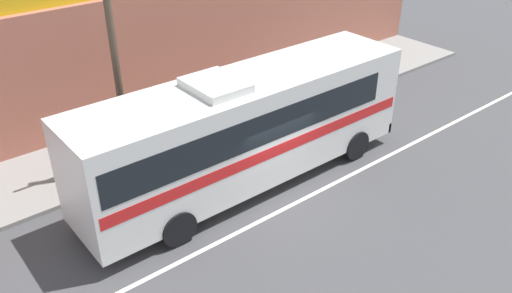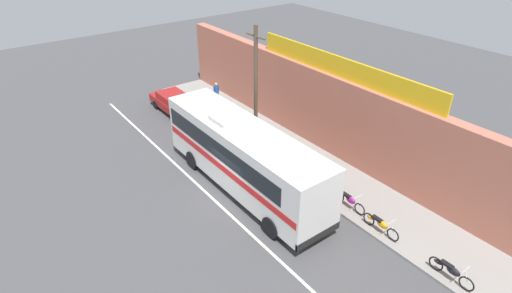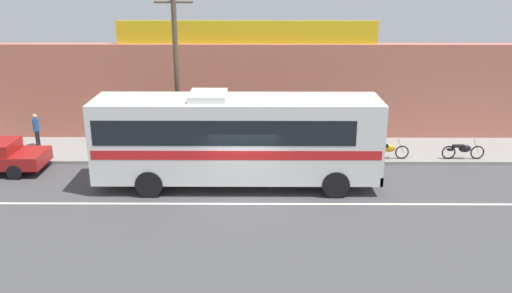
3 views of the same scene
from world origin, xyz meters
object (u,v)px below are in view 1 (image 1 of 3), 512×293
at_px(motorcycle_red, 290,97).
at_px(motorcycle_purple, 382,67).
at_px(utility_pole, 115,59).
at_px(intercity_bus, 245,125).
at_px(motorcycle_green, 330,86).

relative_size(motorcycle_red, motorcycle_purple, 1.01).
xyz_separation_m(utility_pole, motorcycle_purple, (12.63, -0.02, -3.42)).
bearing_deg(intercity_bus, motorcycle_purple, 15.45).
distance_m(motorcycle_green, motorcycle_purple, 3.38).
relative_size(intercity_bus, utility_pole, 1.49).
bearing_deg(utility_pole, motorcycle_purple, -0.08).
bearing_deg(motorcycle_green, motorcycle_red, 174.05).
relative_size(utility_pole, motorcycle_red, 3.87).
distance_m(intercity_bus, motorcycle_green, 7.35).
bearing_deg(motorcycle_purple, motorcycle_green, 179.83).
distance_m(intercity_bus, motorcycle_red, 5.69).
height_order(motorcycle_red, motorcycle_purple, same).
distance_m(utility_pole, motorcycle_red, 7.98).
relative_size(intercity_bus, motorcycle_purple, 5.80).
height_order(motorcycle_green, motorcycle_purple, same).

